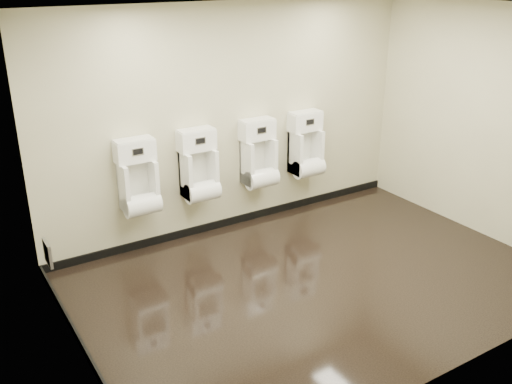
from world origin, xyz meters
TOP-DOWN VIEW (x-y plane):
  - ground at (0.00, 0.00)m, footprint 5.00×3.50m
  - ceiling at (0.00, 0.00)m, footprint 5.00×3.50m
  - back_wall at (0.00, 1.75)m, footprint 5.00×0.02m
  - front_wall at (0.00, -1.75)m, footprint 5.00×0.02m
  - left_wall at (-2.50, 0.00)m, footprint 0.02×3.50m
  - right_wall at (2.50, 0.00)m, footprint 0.02×3.50m
  - tile_overlay_left at (-2.50, 0.00)m, footprint 0.01×3.50m
  - skirting_back at (0.00, 1.74)m, footprint 5.00×0.02m
  - skirting_left at (-2.49, 0.00)m, footprint 0.02×3.50m
  - access_panel at (-2.48, 1.20)m, footprint 0.04×0.25m
  - urinal_0 at (-1.34, 1.60)m, footprint 0.46×0.34m
  - urinal_1 at (-0.58, 1.60)m, footprint 0.46×0.34m
  - urinal_2 at (0.27, 1.60)m, footprint 0.46×0.34m
  - urinal_3 at (1.01, 1.60)m, footprint 0.46×0.34m

SIDE VIEW (x-z plane):
  - ground at x=0.00m, z-range 0.00..0.00m
  - skirting_back at x=0.00m, z-range 0.00..0.10m
  - skirting_left at x=-2.49m, z-range 0.00..0.10m
  - access_panel at x=-2.48m, z-range 0.38..0.62m
  - urinal_0 at x=-1.34m, z-range 0.46..1.32m
  - urinal_1 at x=-0.58m, z-range 0.46..1.32m
  - urinal_2 at x=0.27m, z-range 0.46..1.32m
  - urinal_3 at x=1.01m, z-range 0.46..1.32m
  - back_wall at x=0.00m, z-range 0.00..2.80m
  - front_wall at x=0.00m, z-range 0.00..2.80m
  - left_wall at x=-2.50m, z-range 0.00..2.80m
  - right_wall at x=2.50m, z-range 0.00..2.80m
  - tile_overlay_left at x=-2.50m, z-range 0.00..2.80m
  - ceiling at x=0.00m, z-range 2.80..2.80m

